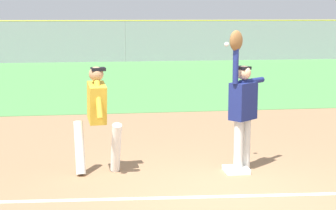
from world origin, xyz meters
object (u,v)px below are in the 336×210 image
object	(u,v)px
parked_car_tan	(65,45)
parked_car_green	(137,45)
parked_car_red	(223,44)
baseball	(227,44)
first_base	(236,170)
runner	(97,112)
fielder	(242,103)

from	to	relation	value
parked_car_tan	parked_car_green	xyz separation A→B (m)	(4.24, -0.19, 0.00)
parked_car_tan	parked_car_red	world-z (taller)	same
baseball	parked_car_tan	world-z (taller)	baseball
baseball	first_base	bearing A→B (deg)	-78.27
runner	parked_car_green	distance (m)	24.09
runner	parked_car_tan	distance (m)	24.16
parked_car_tan	parked_car_red	size ratio (longest dim) A/B	1.00
baseball	parked_car_red	bearing A→B (deg)	76.21
fielder	parked_car_red	size ratio (longest dim) A/B	0.51
parked_car_green	parked_car_red	bearing A→B (deg)	5.63
parked_car_tan	parked_car_green	world-z (taller)	same
first_base	baseball	size ratio (longest dim) A/B	5.14
fielder	parked_car_red	world-z (taller)	fielder
first_base	fielder	bearing A→B (deg)	35.30
baseball	parked_car_tan	bearing A→B (deg)	98.53
runner	parked_car_tan	size ratio (longest dim) A/B	0.39
parked_car_green	parked_car_tan	bearing A→B (deg)	178.94
first_base	runner	distance (m)	2.42
first_base	baseball	xyz separation A→B (m)	(-0.09, 0.42, 2.00)
fielder	runner	bearing A→B (deg)	47.33
first_base	parked_car_tan	xyz separation A→B (m)	(-3.68, 24.36, 0.63)
runner	baseball	size ratio (longest dim) A/B	23.24
runner	baseball	xyz separation A→B (m)	(2.12, 0.18, 1.04)
fielder	parked_car_green	size ratio (longest dim) A/B	0.51
runner	parked_car_tan	world-z (taller)	runner
fielder	parked_car_green	bearing A→B (deg)	-39.50
first_base	parked_car_tan	world-z (taller)	parked_car_tan
runner	baseball	world-z (taller)	baseball
first_base	parked_car_green	world-z (taller)	parked_car_green
parked_car_tan	first_base	bearing A→B (deg)	-82.99
runner	parked_car_red	distance (m)	25.61
runner	parked_car_red	size ratio (longest dim) A/B	0.39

